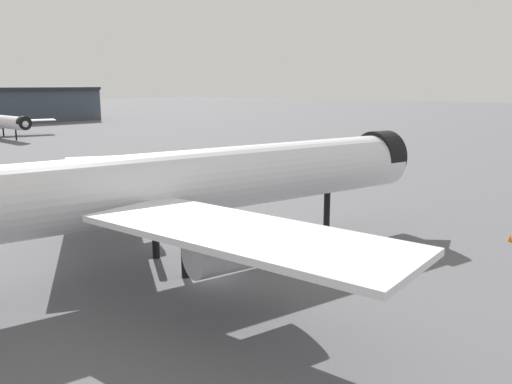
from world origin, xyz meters
TOP-DOWN VIEW (x-y plane):
  - ground at (0.00, 0.00)m, footprint 900.00×900.00m
  - airliner_near_gate at (1.68, 3.76)m, footprint 55.73×49.58m
  - traffic_cone_near_nose at (26.54, -17.23)m, footprint 0.53×0.53m

SIDE VIEW (x-z plane):
  - ground at x=0.00m, z-range 0.00..0.00m
  - traffic_cone_near_nose at x=26.54m, z-range 0.00..0.66m
  - airliner_near_gate at x=1.68m, z-range -0.98..15.52m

